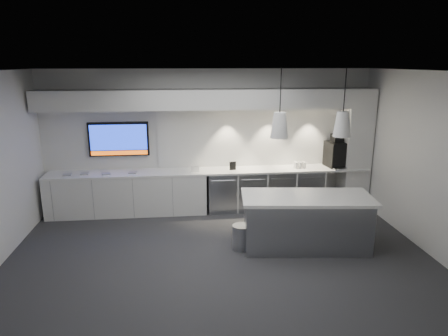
{
  "coord_description": "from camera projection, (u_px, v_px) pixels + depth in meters",
  "views": [
    {
      "loc": [
        -0.57,
        -6.0,
        3.13
      ],
      "look_at": [
        0.18,
        1.1,
        1.23
      ],
      "focal_mm": 32.0,
      "sensor_mm": 36.0,
      "label": 1
    }
  ],
  "objects": [
    {
      "name": "tray_a",
      "position": [
        67.0,
        175.0,
        8.11
      ],
      "size": [
        0.18,
        0.18,
        0.02
      ],
      "primitive_type": "cube",
      "rotation": [
        0.0,
        0.0,
        0.12
      ],
      "color": "#9A9A9A",
      "rests_on": "back_counter"
    },
    {
      "name": "left_base_cabinets",
      "position": [
        128.0,
        194.0,
        8.43
      ],
      "size": [
        3.3,
        0.63,
        0.86
      ],
      "primitive_type": "cube",
      "color": "white",
      "rests_on": "floor"
    },
    {
      "name": "wall_back",
      "position": [
        209.0,
        140.0,
        8.65
      ],
      "size": [
        7.0,
        0.0,
        7.0
      ],
      "primitive_type": "plane",
      "rotation": [
        1.57,
        0.0,
        0.0
      ],
      "color": "silver",
      "rests_on": "floor"
    },
    {
      "name": "fridge_unit_c",
      "position": [
        279.0,
        189.0,
        8.77
      ],
      "size": [
        0.6,
        0.61,
        0.85
      ],
      "primitive_type": "cube",
      "color": "#92959A",
      "rests_on": "floor"
    },
    {
      "name": "bin",
      "position": [
        241.0,
        237.0,
        6.86
      ],
      "size": [
        0.41,
        0.41,
        0.43
      ],
      "primitive_type": "cylinder",
      "rotation": [
        0.0,
        0.0,
        -0.42
      ],
      "color": "#92959A",
      "rests_on": "floor"
    },
    {
      "name": "tray_b",
      "position": [
        84.0,
        174.0,
        8.18
      ],
      "size": [
        0.18,
        0.18,
        0.02
      ],
      "primitive_type": "cube",
      "rotation": [
        0.0,
        0.0,
        0.16
      ],
      "color": "#9A9A9A",
      "rests_on": "back_counter"
    },
    {
      "name": "fridge_unit_b",
      "position": [
        250.0,
        190.0,
        8.7
      ],
      "size": [
        0.6,
        0.61,
        0.85
      ],
      "primitive_type": "cube",
      "color": "#92959A",
      "rests_on": "floor"
    },
    {
      "name": "ceiling",
      "position": [
        219.0,
        71.0,
        5.86
      ],
      "size": [
        7.0,
        7.0,
        0.0
      ],
      "primitive_type": "plane",
      "rotation": [
        3.14,
        0.0,
        0.0
      ],
      "color": "black",
      "rests_on": "wall_back"
    },
    {
      "name": "wall_front",
      "position": [
        245.0,
        237.0,
        3.84
      ],
      "size": [
        7.0,
        0.0,
        7.0
      ],
      "primitive_type": "plane",
      "rotation": [
        -1.57,
        0.0,
        0.0
      ],
      "color": "silver",
      "rests_on": "floor"
    },
    {
      "name": "fridge_unit_a",
      "position": [
        222.0,
        191.0,
        8.64
      ],
      "size": [
        0.6,
        0.61,
        0.85
      ],
      "primitive_type": "cube",
      "color": "#92959A",
      "rests_on": "floor"
    },
    {
      "name": "sign_white",
      "position": [
        195.0,
        169.0,
        8.33
      ],
      "size": [
        0.18,
        0.06,
        0.14
      ],
      "primitive_type": "cube",
      "rotation": [
        0.0,
        0.0,
        0.25
      ],
      "color": "white",
      "rests_on": "back_counter"
    },
    {
      "name": "column",
      "position": [
        355.0,
        148.0,
        8.74
      ],
      "size": [
        0.55,
        0.55,
        2.6
      ],
      "primitive_type": "cube",
      "color": "white",
      "rests_on": "floor"
    },
    {
      "name": "back_counter",
      "position": [
        210.0,
        171.0,
        8.5
      ],
      "size": [
        6.8,
        0.65,
        0.04
      ],
      "primitive_type": "cube",
      "color": "white",
      "rests_on": "left_base_cabinets"
    },
    {
      "name": "coffee_machine",
      "position": [
        336.0,
        153.0,
        8.72
      ],
      "size": [
        0.45,
        0.61,
        0.73
      ],
      "rotation": [
        0.0,
        0.0,
        0.13
      ],
      "color": "black",
      "rests_on": "back_counter"
    },
    {
      "name": "fridge_unit_d",
      "position": [
        307.0,
        188.0,
        8.83
      ],
      "size": [
        0.6,
        0.61,
        0.85
      ],
      "primitive_type": "cube",
      "color": "#92959A",
      "rests_on": "floor"
    },
    {
      "name": "cup_cluster",
      "position": [
        300.0,
        165.0,
        8.65
      ],
      "size": [
        0.25,
        0.16,
        0.14
      ],
      "primitive_type": null,
      "color": "silver",
      "rests_on": "back_counter"
    },
    {
      "name": "wall_tv",
      "position": [
        119.0,
        139.0,
        8.39
      ],
      "size": [
        1.25,
        0.07,
        0.72
      ],
      "color": "black",
      "rests_on": "wall_back"
    },
    {
      "name": "pendant_left",
      "position": [
        279.0,
        125.0,
        6.38
      ],
      "size": [
        0.29,
        0.29,
        1.11
      ],
      "color": "white",
      "rests_on": "ceiling"
    },
    {
      "name": "wall_right",
      "position": [
        430.0,
        164.0,
        6.61
      ],
      "size": [
        0.0,
        7.0,
        7.0
      ],
      "primitive_type": "plane",
      "rotation": [
        1.57,
        0.0,
        -1.57
      ],
      "color": "silver",
      "rests_on": "floor"
    },
    {
      "name": "sign_black",
      "position": [
        233.0,
        166.0,
        8.49
      ],
      "size": [
        0.14,
        0.04,
        0.18
      ],
      "primitive_type": "cube",
      "rotation": [
        0.0,
        0.0,
        0.17
      ],
      "color": "black",
      "rests_on": "back_counter"
    },
    {
      "name": "backsplash",
      "position": [
        263.0,
        136.0,
        8.74
      ],
      "size": [
        4.6,
        0.03,
        1.3
      ],
      "primitive_type": "cube",
      "color": "white",
      "rests_on": "wall_back"
    },
    {
      "name": "soffit",
      "position": [
        209.0,
        99.0,
        8.13
      ],
      "size": [
        6.9,
        0.6,
        0.4
      ],
      "primitive_type": "cube",
      "color": "white",
      "rests_on": "wall_back"
    },
    {
      "name": "tray_d",
      "position": [
        133.0,
        172.0,
        8.27
      ],
      "size": [
        0.18,
        0.18,
        0.02
      ],
      "primitive_type": "cube",
      "rotation": [
        0.0,
        0.0,
        -0.1
      ],
      "color": "#9A9A9A",
      "rests_on": "back_counter"
    },
    {
      "name": "pendant_right",
      "position": [
        342.0,
        124.0,
        6.49
      ],
      "size": [
        0.29,
        0.29,
        1.11
      ],
      "color": "white",
      "rests_on": "ceiling"
    },
    {
      "name": "tray_c",
      "position": [
        106.0,
        174.0,
        8.19
      ],
      "size": [
        0.2,
        0.2,
        0.02
      ],
      "primitive_type": "cube",
      "rotation": [
        0.0,
        0.0,
        0.25
      ],
      "color": "#9A9A9A",
      "rests_on": "back_counter"
    },
    {
      "name": "floor",
      "position": [
        220.0,
        256.0,
        6.63
      ],
      "size": [
        7.0,
        7.0,
        0.0
      ],
      "primitive_type": "plane",
      "color": "#2F3032",
      "rests_on": "ground"
    },
    {
      "name": "island",
      "position": [
        306.0,
        221.0,
        6.87
      ],
      "size": [
        2.29,
        1.17,
        0.93
      ],
      "rotation": [
        0.0,
        0.0,
        -0.11
      ],
      "color": "#92959A",
      "rests_on": "floor"
    }
  ]
}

